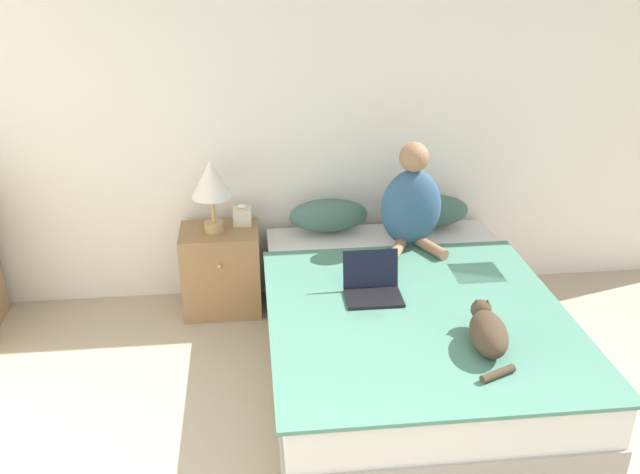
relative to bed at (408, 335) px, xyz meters
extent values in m
cube|color=white|center=(-0.33, 1.13, 1.02)|extent=(6.02, 0.05, 2.55)
cube|color=#9E998E|center=(0.00, 0.01, -0.12)|extent=(1.55, 2.12, 0.27)
cube|color=silver|center=(0.00, 0.01, 0.13)|extent=(1.52, 2.09, 0.23)
cube|color=#4C8470|center=(0.00, -0.21, 0.25)|extent=(1.59, 1.70, 0.02)
cube|color=#5B9384|center=(0.45, 0.22, 0.26)|extent=(0.29, 0.26, 0.01)
cube|color=#5B9384|center=(-0.27, -0.12, 0.26)|extent=(0.20, 0.22, 0.01)
ellipsoid|color=#42665B|center=(-0.35, 0.93, 0.38)|extent=(0.53, 0.22, 0.23)
ellipsoid|color=#42665B|center=(0.35, 0.93, 0.38)|extent=(0.53, 0.22, 0.23)
ellipsoid|color=#33567A|center=(0.15, 0.66, 0.52)|extent=(0.38, 0.21, 0.51)
sphere|color=#9E7051|center=(0.15, 0.66, 0.85)|extent=(0.19, 0.19, 0.19)
cylinder|color=#9E7051|center=(0.04, 0.52, 0.30)|extent=(0.18, 0.27, 0.07)
cylinder|color=#9E7051|center=(0.25, 0.52, 0.30)|extent=(0.18, 0.27, 0.07)
ellipsoid|color=#473828|center=(0.25, -0.56, 0.35)|extent=(0.21, 0.36, 0.17)
sphere|color=#473828|center=(0.27, -0.38, 0.37)|extent=(0.10, 0.10, 0.10)
cone|color=#473828|center=(0.24, -0.37, 0.41)|extent=(0.05, 0.05, 0.05)
cone|color=#473828|center=(0.30, -0.38, 0.41)|extent=(0.05, 0.05, 0.05)
cylinder|color=#473828|center=(0.22, -0.79, 0.28)|extent=(0.19, 0.11, 0.04)
cube|color=black|center=(-0.21, -0.02, 0.27)|extent=(0.31, 0.22, 0.02)
cube|color=black|center=(-0.21, 0.11, 0.39)|extent=(0.31, 0.06, 0.21)
cube|color=#937047|center=(-1.08, 0.87, 0.04)|extent=(0.51, 0.38, 0.59)
sphere|color=tan|center=(-1.08, 0.67, 0.16)|extent=(0.03, 0.03, 0.03)
cylinder|color=tan|center=(-1.11, 0.86, 0.36)|extent=(0.13, 0.13, 0.06)
cylinder|color=tan|center=(-1.11, 0.86, 0.48)|extent=(0.02, 0.02, 0.18)
cone|color=white|center=(-1.11, 0.86, 0.69)|extent=(0.26, 0.26, 0.24)
cube|color=beige|center=(-0.92, 0.96, 0.38)|extent=(0.12, 0.12, 0.11)
ellipsoid|color=white|center=(-0.92, 0.96, 0.45)|extent=(0.06, 0.04, 0.03)
camera|label=1|loc=(-0.85, -3.22, 2.12)|focal=38.00mm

